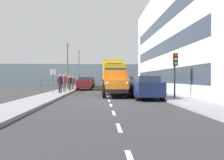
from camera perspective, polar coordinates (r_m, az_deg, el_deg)
The scene contains 24 objects.
ground_plane at distance 22.79m, azimuth -1.83°, elevation -3.41°, with size 80.00×80.00×0.00m, color #2D2D30.
sidewalk_left at distance 23.42m, azimuth 10.22°, elevation -3.13°, with size 2.32×42.38×0.15m, color gray.
sidewalk_right at distance 23.19m, azimuth -14.00°, elevation -3.18°, with size 2.32×42.38×0.15m, color gray.
road_centreline_markings at distance 22.43m, azimuth -1.81°, elevation -3.47°, with size 0.12×38.97×0.01m.
building_terrace at distance 24.21m, azimuth 21.24°, elevation 11.07°, with size 6.52×24.65×12.03m.
sea_horizon at distance 46.94m, azimuth -2.56°, elevation 1.65°, with size 80.00×0.80×5.00m, color gray.
seawall_railing at distance 43.33m, azimuth -2.50°, elevation -0.35°, with size 28.08×0.08×1.20m.
truck_vintage_orange at distance 16.48m, azimuth 0.92°, elevation -0.81°, with size 2.17×5.64×2.43m.
lorry_cargo_yellow at distance 24.81m, azimuth 0.25°, elevation 1.70°, with size 2.58×8.20×3.87m.
car_navy_kerbside_near at distance 14.57m, azimuth 10.00°, elevation -2.11°, with size 1.93×3.88×1.72m.
car_white_kerbside_1 at distance 19.27m, azimuth 6.73°, elevation -1.47°, with size 1.78×4.10×1.72m.
car_silver_kerbside_2 at distance 24.68m, azimuth 4.53°, elevation -1.03°, with size 1.89×4.30×1.72m.
car_maroon_oppositeside_0 at distance 26.09m, azimuth -8.11°, elevation -0.96°, with size 1.93×4.18×1.72m.
car_black_oppositeside_1 at distance 31.48m, azimuth -7.28°, elevation -0.71°, with size 1.98×4.11×1.72m.
car_red_oppositeside_2 at distance 37.95m, azimuth -6.59°, elevation -0.50°, with size 1.92×4.01×1.72m.
pedestrian_couple_b at distance 19.40m, azimuth -15.15°, elevation -0.54°, with size 0.53×0.34×1.79m.
pedestrian_near_railing at distance 21.17m, azimuth -13.94°, elevation -0.39°, with size 0.53×0.34×1.82m.
pedestrian_by_lamp at distance 22.63m, azimuth -12.38°, elevation -0.54°, with size 0.53×0.34×1.70m.
pedestrian_with_bag at distance 25.62m, azimuth -11.50°, elevation -0.49°, with size 0.53×0.34×1.65m.
pedestrian_couple_a at distance 27.19m, azimuth -12.65°, elevation -0.52°, with size 0.53×0.34×1.59m.
traffic_light_near at distance 14.48m, azimuth 18.26°, elevation 4.11°, with size 0.28×0.41×3.20m.
lamp_post_promenade at distance 25.55m, azimuth -13.02°, elevation 5.41°, with size 0.32×1.14×5.98m.
lamp_post_far at distance 36.64m, azimuth -9.77°, elevation 4.42°, with size 0.32×1.14×6.59m.
street_sign at distance 18.62m, azimuth -17.15°, elevation 0.87°, with size 0.50×0.07×2.25m.
Camera 1 is at (0.56, 13.36, 1.55)m, focal length 30.80 mm.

